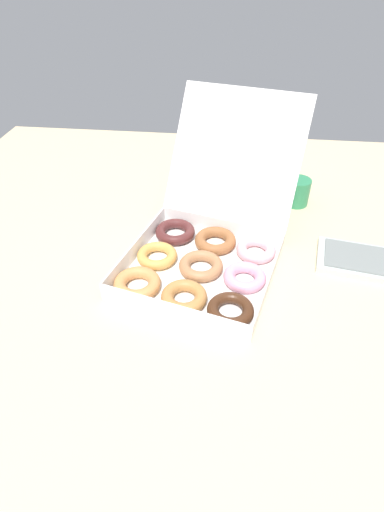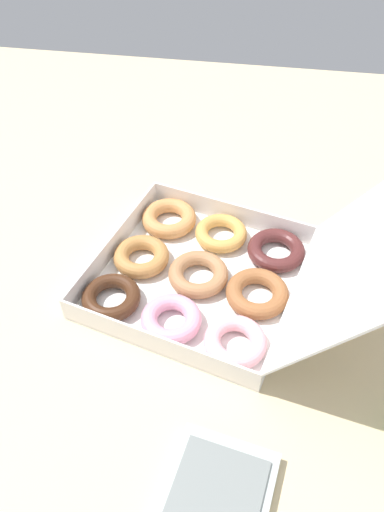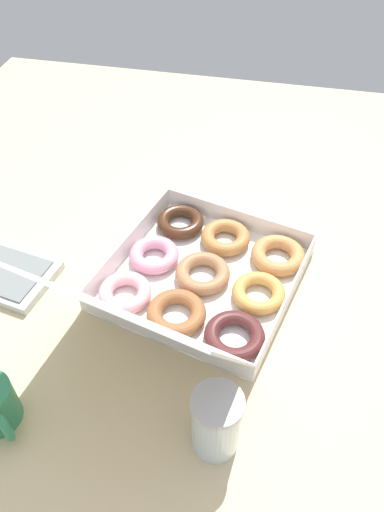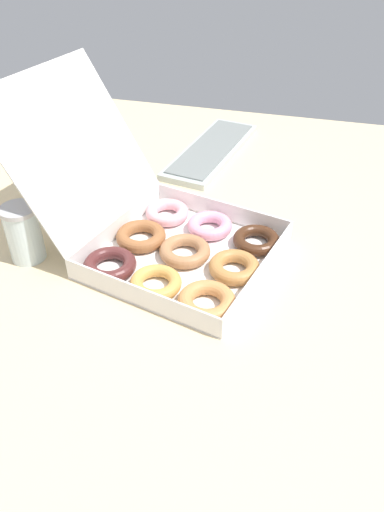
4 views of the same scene
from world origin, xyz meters
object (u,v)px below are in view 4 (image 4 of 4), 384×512
(coffee_mug, at_px, (80,166))
(glass_jar, at_px, (24,233))
(donut_box, at_px, (171,240))
(keyboard, at_px, (211,150))

(coffee_mug, xyz_separation_m, glass_jar, (-0.35, -0.04, 0.02))
(donut_box, xyz_separation_m, coffee_mug, (0.26, 0.34, 0.00))
(donut_box, bearing_deg, glass_jar, 106.40)
(donut_box, height_order, glass_jar, donut_box)
(coffee_mug, relative_size, glass_jar, 0.79)
(donut_box, relative_size, glass_jar, 4.89)
(coffee_mug, bearing_deg, keyboard, -50.91)
(donut_box, bearing_deg, keyboard, 3.05)
(keyboard, relative_size, coffee_mug, 4.49)
(donut_box, xyz_separation_m, glass_jar, (-0.09, 0.30, 0.03))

